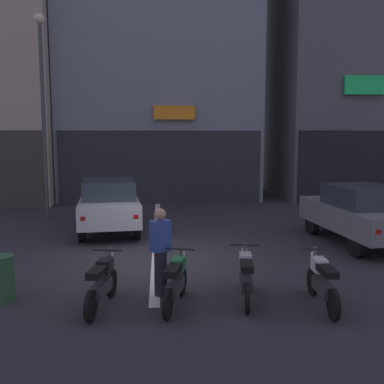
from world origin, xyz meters
The scene contains 13 objects.
ground_plane centered at (0.00, 0.00, 0.00)m, with size 120.00×120.00×0.00m, color #2B2B30.
lane_centre_line centered at (0.00, 6.00, 0.00)m, with size 0.20×18.00×0.01m, color silver.
building_mid_block centered at (0.14, 12.83, 8.05)m, with size 9.14×8.04×16.14m.
building_far_right centered at (10.10, 12.83, 8.44)m, with size 8.28×9.07×16.91m.
car_silver_crossing_near centered at (-1.48, 3.37, 0.89)m, with size 2.23×4.28×1.64m.
car_grey_parked_kerbside centered at (5.63, 1.23, 0.89)m, with size 2.14×4.25×1.64m.
street_lamp centered at (-3.96, 5.66, 4.32)m, with size 0.36×0.36×7.14m.
motorcycle_black_row_leftmost centered at (-0.91, -2.92, 0.46)m, with size 0.55×1.65×0.98m.
motorcycle_green_row_left_mid centered at (0.38, -2.93, 0.46)m, with size 0.60×1.63×0.98m.
motorcycle_silver_row_centre centered at (1.67, -2.74, 0.46)m, with size 0.55×1.66×0.98m.
motorcycle_white_row_right_mid centered at (2.96, -3.14, 0.46)m, with size 0.55×1.67×0.98m.
person_by_motorcycles centered at (0.12, -2.38, 0.86)m, with size 0.42×0.36×1.67m.
trash_bin centered at (-2.76, -2.48, 0.42)m, with size 0.44×0.44×0.85m, color #2D5938.
Camera 1 is at (0.13, -10.50, 3.03)m, focal length 41.52 mm.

